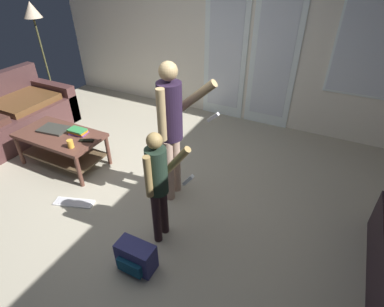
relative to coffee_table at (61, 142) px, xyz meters
The scene contains 12 objects.
ground_plane 1.22m from the coffee_table, ahead, with size 5.97×4.76×0.02m, color #A59D88.
wall_back_with_doors 2.86m from the coffee_table, 61.28° to the left, with size 5.97×0.09×2.90m.
coffee_table is the anchor object (origin of this frame).
person_adult 1.67m from the coffee_table, ahead, with size 0.56×0.43×1.53m.
person_child 1.86m from the coffee_table, 15.09° to the right, with size 0.38×0.31×1.15m.
floor_lamp 2.34m from the coffee_table, 140.90° to the left, with size 0.28×0.28×1.70m.
backpack 1.96m from the coffee_table, 26.83° to the right, with size 0.34×0.21×0.27m.
loose_keyboard 0.89m from the coffee_table, 39.43° to the right, with size 0.46×0.26×0.02m.
laptop_closed 0.19m from the coffee_table, 163.25° to the left, with size 0.35×0.24×0.03m, color #373831.
cup_near_edge 0.43m from the coffee_table, 23.85° to the right, with size 0.07×0.07×0.10m, color gold.
tv_remote_black 0.45m from the coffee_table, ahead, with size 0.17×0.05×0.02m, color black.
book_stack 0.28m from the coffee_table, 27.10° to the left, with size 0.23×0.18×0.07m.
Camera 1 is at (1.76, -2.13, 2.32)m, focal length 28.28 mm.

